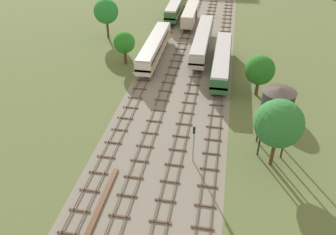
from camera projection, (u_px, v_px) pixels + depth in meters
name	position (u px, v px, depth m)	size (l,w,h in m)	color
ground_plane	(188.00, 61.00, 69.44)	(480.00, 480.00, 0.00)	#5B6B3D
ballast_bed	(188.00, 61.00, 69.44)	(17.21, 176.00, 0.01)	gray
track_far_left	(156.00, 56.00, 71.13)	(2.40, 126.00, 0.29)	#47382D
track_left	(177.00, 58.00, 70.50)	(2.40, 126.00, 0.29)	#47382D
track_centre_left	(200.00, 59.00, 69.87)	(2.40, 126.00, 0.29)	#47382D
track_centre	(222.00, 61.00, 69.23)	(2.40, 126.00, 0.29)	#47382D
diesel_railcar_centre_nearest	(222.00, 60.00, 63.77)	(2.96, 20.50, 3.80)	#286638
diesel_railcar_far_left_near	(154.00, 47.00, 68.88)	(2.96, 20.50, 3.80)	white
passenger_coach_centre_left_mid	(202.00, 39.00, 71.86)	(2.96, 22.00, 3.80)	beige
freight_boxcar_left_midfar	(190.00, 14.00, 85.84)	(2.87, 14.00, 3.60)	beige
diesel_railcar_far_left_far	(176.00, 5.00, 91.42)	(2.96, 20.50, 3.80)	#286638
water_tower	(278.00, 99.00, 42.58)	(4.08, 4.08, 9.24)	#2D2826
signal_post_nearest	(194.00, 140.00, 42.98)	(0.28, 0.47, 5.39)	gray
lineside_tree_0	(124.00, 43.00, 66.15)	(4.04, 4.04, 6.32)	#4C331E
lineside_tree_1	(279.00, 124.00, 40.98)	(5.79, 5.79, 9.09)	#4C331E
lineside_tree_3	(106.00, 11.00, 76.39)	(5.30, 5.30, 8.59)	#4C331E
lineside_tree_4	(260.00, 70.00, 56.18)	(4.76, 4.76, 6.90)	#4C331E
spare_rail_bundle	(103.00, 199.00, 39.36)	(0.60, 10.00, 0.24)	brown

